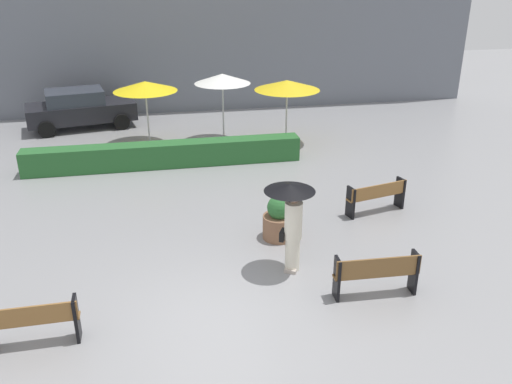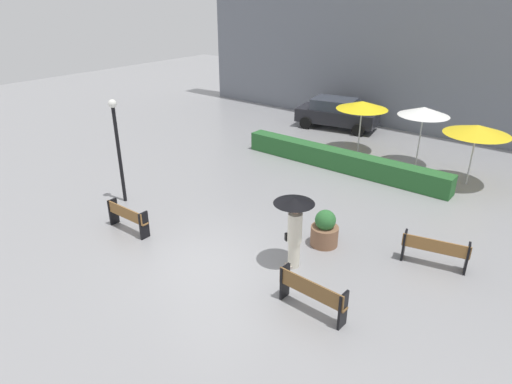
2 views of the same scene
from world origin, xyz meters
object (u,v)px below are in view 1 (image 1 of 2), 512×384
(patio_umbrella_white, at_px, (222,79))
(bench_far_right, at_px, (377,195))
(bench_near_right, at_px, (377,272))
(pedestrian_with_umbrella, at_px, (291,213))
(bench_near_left, at_px, (31,321))
(patio_umbrella_yellow_far, at_px, (287,85))
(planter_pot, at_px, (279,220))
(parked_car, at_px, (80,108))
(patio_umbrella_yellow, at_px, (145,86))

(patio_umbrella_white, bearing_deg, bench_far_right, -66.14)
(bench_near_right, distance_m, pedestrian_with_umbrella, 2.12)
(bench_near_right, distance_m, patio_umbrella_white, 11.09)
(bench_far_right, bearing_deg, bench_near_left, -153.55)
(pedestrian_with_umbrella, relative_size, patio_umbrella_yellow_far, 0.85)
(pedestrian_with_umbrella, bearing_deg, bench_far_right, 38.35)
(bench_far_right, height_order, patio_umbrella_white, patio_umbrella_white)
(bench_near_right, xyz_separation_m, patio_umbrella_white, (-1.59, 10.83, 1.80))
(bench_near_right, xyz_separation_m, bench_far_right, (1.56, 3.71, -0.03))
(pedestrian_with_umbrella, xyz_separation_m, planter_pot, (0.11, 1.47, -0.88))
(pedestrian_with_umbrella, distance_m, parked_car, 13.53)
(parked_car, bearing_deg, patio_umbrella_yellow, -44.75)
(bench_far_right, bearing_deg, patio_umbrella_yellow_far, 97.94)
(pedestrian_with_umbrella, bearing_deg, bench_near_left, -162.09)
(parked_car, bearing_deg, bench_near_right, -62.63)
(bench_near_right, height_order, pedestrian_with_umbrella, pedestrian_with_umbrella)
(bench_near_left, distance_m, pedestrian_with_umbrella, 5.37)
(bench_near_left, relative_size, planter_pot, 1.45)
(bench_far_right, xyz_separation_m, pedestrian_with_umbrella, (-2.99, -2.37, 0.85))
(pedestrian_with_umbrella, bearing_deg, planter_pot, 85.88)
(pedestrian_with_umbrella, height_order, patio_umbrella_yellow, patio_umbrella_yellow)
(planter_pot, distance_m, patio_umbrella_yellow, 8.86)
(bench_far_right, height_order, patio_umbrella_yellow, patio_umbrella_yellow)
(bench_far_right, bearing_deg, pedestrian_with_umbrella, -141.65)
(bench_near_right, xyz_separation_m, planter_pot, (-1.32, 2.81, -0.06))
(patio_umbrella_yellow_far, bearing_deg, patio_umbrella_white, 162.65)
(bench_near_right, bearing_deg, patio_umbrella_yellow, 111.71)
(bench_near_right, xyz_separation_m, patio_umbrella_yellow, (-4.36, 10.96, 1.61))
(bench_near_right, relative_size, pedestrian_with_umbrella, 0.86)
(bench_near_left, xyz_separation_m, patio_umbrella_yellow, (2.12, 11.26, 1.63))
(planter_pot, bearing_deg, bench_near_left, -148.92)
(planter_pot, height_order, parked_car, parked_car)
(bench_near_right, xyz_separation_m, bench_near_left, (-6.48, -0.29, -0.02))
(bench_near_left, height_order, planter_pot, planter_pot)
(patio_umbrella_yellow, xyz_separation_m, patio_umbrella_white, (2.78, -0.13, 0.19))
(bench_near_right, bearing_deg, bench_near_left, -177.40)
(pedestrian_with_umbrella, bearing_deg, bench_near_right, -43.09)
(patio_umbrella_yellow, relative_size, patio_umbrella_yellow_far, 0.98)
(patio_umbrella_white, bearing_deg, parked_car, 152.86)
(bench_near_left, relative_size, patio_umbrella_white, 0.64)
(bench_far_right, relative_size, patio_umbrella_white, 0.69)
(bench_near_right, height_order, parked_car, parked_car)
(patio_umbrella_yellow, xyz_separation_m, patio_umbrella_yellow_far, (5.03, -0.84, 0.01))
(bench_near_right, xyz_separation_m, pedestrian_with_umbrella, (-1.43, 1.34, 0.82))
(planter_pot, xyz_separation_m, patio_umbrella_white, (-0.26, 8.01, 1.86))
(bench_near_right, relative_size, planter_pot, 1.56)
(parked_car, bearing_deg, bench_near_left, -87.63)
(bench_near_right, relative_size, parked_car, 0.39)
(patio_umbrella_white, relative_size, parked_car, 0.57)
(patio_umbrella_yellow_far, xyz_separation_m, parked_car, (-7.72, 3.51, -1.35))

